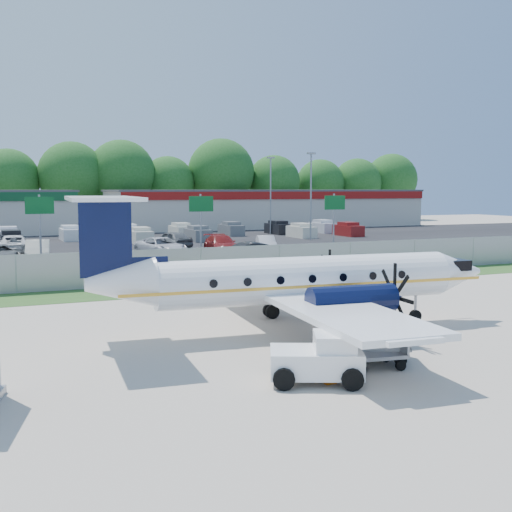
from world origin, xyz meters
name	(u,v)px	position (x,y,z in m)	size (l,w,h in m)	color
ground	(319,332)	(0.00, 0.00, 0.00)	(170.00, 170.00, 0.00)	#BFB2A2
grass_verge	(213,287)	(0.00, 12.00, 0.01)	(170.00, 4.00, 0.02)	#2D561E
access_road	(177,272)	(0.00, 19.00, 0.01)	(170.00, 8.00, 0.02)	black
parking_lot	(114,246)	(0.00, 40.00, 0.01)	(170.00, 32.00, 0.02)	black
perimeter_fence	(201,265)	(0.00, 14.00, 1.00)	(120.00, 0.06, 1.99)	gray
building_east	(268,208)	(26.00, 61.98, 2.63)	(44.40, 12.40, 5.24)	beige
sign_left	(40,216)	(-8.00, 22.91, 3.61)	(1.80, 0.26, 5.00)	gray
sign_mid	(201,213)	(3.00, 22.91, 3.61)	(1.80, 0.26, 5.00)	gray
sign_right	(334,211)	(14.00, 22.91, 3.61)	(1.80, 0.26, 5.00)	gray
light_pole_ne	(311,190)	(20.00, 38.00, 5.23)	(0.90, 0.35, 9.09)	gray
light_pole_se	(271,190)	(20.00, 48.00, 5.23)	(0.90, 0.35, 9.09)	gray
tree_line	(68,226)	(0.00, 74.00, 0.00)	(112.00, 6.00, 14.00)	#1C5418
aircraft	(298,280)	(-0.72, 0.40, 1.97)	(16.59, 16.35, 5.11)	white
pushback_tug	(320,359)	(-3.02, -5.53, 0.66)	(2.97, 2.66, 1.37)	white
baggage_cart_near	(374,354)	(-0.86, -4.96, 0.44)	(1.94, 1.34, 0.94)	gray
baggage_cart_far	(371,344)	(-0.48, -4.24, 0.54)	(2.57, 2.08, 1.17)	gray
cone_port_wing	(329,375)	(-2.85, -5.75, 0.22)	(0.33, 0.33, 0.47)	#E06107
cone_starboard_wing	(264,289)	(1.65, 8.74, 0.25)	(0.37, 0.37, 0.53)	#E06107
road_car_mid	(245,267)	(5.12, 19.73, 0.00)	(1.79, 5.12, 1.69)	black
parked_car_a	(1,262)	(-10.31, 29.46, 0.00)	(2.16, 4.69, 1.30)	#595B5E
parked_car_b	(38,261)	(-7.73, 28.93, 0.00)	(1.68, 4.83, 1.59)	beige
parked_car_c	(162,256)	(1.64, 28.87, 0.00)	(2.53, 5.48, 1.52)	silver
parked_car_d	(221,254)	(6.80, 29.06, 0.00)	(2.15, 5.30, 1.54)	maroon
parked_car_e	(266,251)	(11.02, 29.33, 0.00)	(1.42, 4.07, 1.34)	silver
parked_car_f	(14,255)	(-9.15, 34.34, 0.00)	(2.74, 5.95, 1.65)	silver
parked_car_g	(172,249)	(4.19, 34.76, 0.00)	(1.92, 4.76, 1.62)	#595B5E
far_parking_rows	(104,242)	(0.00, 45.00, 0.00)	(56.00, 10.00, 1.60)	gray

